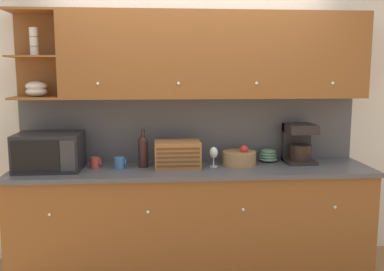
% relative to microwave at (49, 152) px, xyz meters
% --- Properties ---
extents(ground_plane, '(24.00, 24.00, 0.00)m').
position_rel_microwave_xyz_m(ground_plane, '(1.22, 0.30, -1.07)').
color(ground_plane, '#9E754C').
extents(wall_back, '(5.48, 0.06, 2.60)m').
position_rel_microwave_xyz_m(wall_back, '(1.22, 0.33, 0.23)').
color(wall_back, silver).
rests_on(wall_back, ground_plane).
extents(counter_unit, '(3.10, 0.65, 0.92)m').
position_rel_microwave_xyz_m(counter_unit, '(1.22, -0.01, -0.61)').
color(counter_unit, brown).
rests_on(counter_unit, ground_plane).
extents(backsplash_panel, '(3.08, 0.01, 0.59)m').
position_rel_microwave_xyz_m(backsplash_panel, '(1.22, 0.29, 0.14)').
color(backsplash_panel, '#4C4C51').
rests_on(backsplash_panel, counter_unit).
extents(upper_cabinets, '(3.08, 0.34, 0.74)m').
position_rel_microwave_xyz_m(upper_cabinets, '(1.38, 0.14, 0.81)').
color(upper_cabinets, brown).
rests_on(upper_cabinets, backsplash_panel).
extents(microwave, '(0.54, 0.42, 0.31)m').
position_rel_microwave_xyz_m(microwave, '(0.00, 0.00, 0.00)').
color(microwave, black).
rests_on(microwave, counter_unit).
extents(mug, '(0.09, 0.08, 0.09)m').
position_rel_microwave_xyz_m(mug, '(0.37, 0.04, -0.11)').
color(mug, '#B73D38').
rests_on(mug, counter_unit).
extents(mug_blue_second, '(0.10, 0.09, 0.10)m').
position_rel_microwave_xyz_m(mug_blue_second, '(0.59, 0.00, -0.11)').
color(mug_blue_second, '#38669E').
rests_on(mug_blue_second, counter_unit).
extents(wine_bottle, '(0.09, 0.09, 0.33)m').
position_rel_microwave_xyz_m(wine_bottle, '(0.79, 0.04, -0.01)').
color(wine_bottle, black).
rests_on(wine_bottle, counter_unit).
extents(bread_box, '(0.39, 0.28, 0.23)m').
position_rel_microwave_xyz_m(bread_box, '(1.08, 0.00, -0.04)').
color(bread_box, '#996033').
rests_on(bread_box, counter_unit).
extents(wine_glass, '(0.07, 0.07, 0.17)m').
position_rel_microwave_xyz_m(wine_glass, '(1.40, 0.01, -0.04)').
color(wine_glass, silver).
rests_on(wine_glass, counter_unit).
extents(fruit_basket, '(0.30, 0.30, 0.18)m').
position_rel_microwave_xyz_m(fruit_basket, '(1.64, 0.07, -0.09)').
color(fruit_basket, '#937047').
rests_on(fruit_basket, counter_unit).
extents(bowl_stack_on_counter, '(0.18, 0.18, 0.12)m').
position_rel_microwave_xyz_m(bowl_stack_on_counter, '(1.93, 0.18, -0.10)').
color(bowl_stack_on_counter, slate).
rests_on(bowl_stack_on_counter, counter_unit).
extents(coffee_maker, '(0.26, 0.28, 0.35)m').
position_rel_microwave_xyz_m(coffee_maker, '(2.20, 0.12, 0.02)').
color(coffee_maker, black).
rests_on(coffee_maker, counter_unit).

